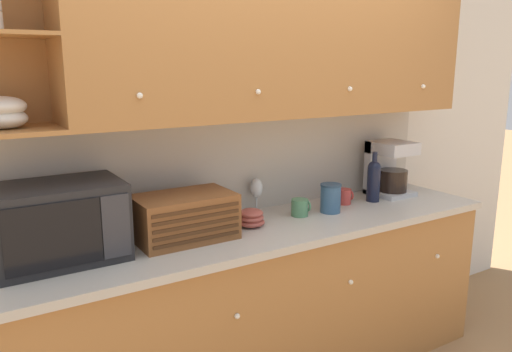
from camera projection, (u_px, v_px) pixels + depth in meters
wall_back at (234, 148)px, 2.84m from camera, size 5.17×0.06×2.60m
counter_unit at (265, 306)px, 2.74m from camera, size 2.79×0.63×0.93m
backsplash_panel at (237, 165)px, 2.83m from camera, size 2.77×0.01×0.56m
upper_cabinets at (280, 39)px, 2.62m from camera, size 2.77×0.38×0.81m
microwave at (60, 222)px, 2.14m from camera, size 0.53×0.37×0.34m
bread_box at (184, 217)px, 2.42m from camera, size 0.47×0.30×0.22m
bowl_stack_on_counter at (251, 218)px, 2.62m from camera, size 0.15×0.15×0.09m
wine_glass at (256, 189)px, 2.85m from camera, size 0.07×0.07×0.20m
mug_blue_second at (300, 207)px, 2.81m from camera, size 0.11×0.10×0.10m
storage_canister at (331, 198)px, 2.87m from camera, size 0.12×0.12×0.17m
mug at (344, 196)px, 3.05m from camera, size 0.10×0.09×0.09m
wine_bottle at (374, 179)px, 3.09m from camera, size 0.08×0.08×0.31m
coffee_maker at (389, 168)px, 3.25m from camera, size 0.24×0.26×0.35m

